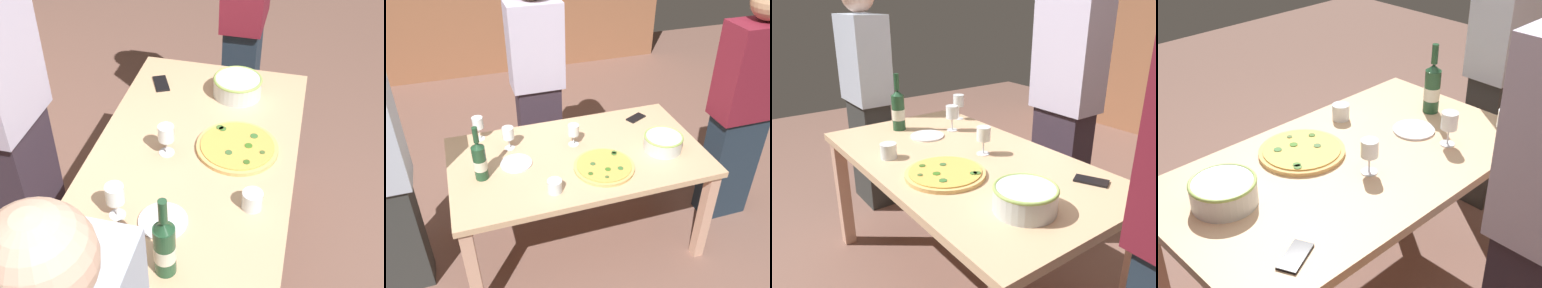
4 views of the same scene
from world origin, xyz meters
TOP-DOWN VIEW (x-y plane):
  - dining_table at (0.00, 0.00)m, footprint 1.60×0.90m
  - pizza at (0.11, -0.18)m, footprint 0.37×0.37m
  - serving_bowl at (0.54, -0.11)m, footprint 0.25×0.25m
  - wine_bottle at (-0.60, -0.05)m, footprint 0.08×0.08m
  - wine_glass_near_pizza at (-0.57, 0.37)m, footprint 0.07×0.07m
  - wine_glass_by_bottle at (0.01, 0.12)m, footprint 0.07×0.07m
  - wine_glass_far_left at (-0.40, 0.20)m, footprint 0.07×0.07m
  - cup_amber at (-0.23, -0.30)m, footprint 0.08×0.08m
  - side_plate at (-0.39, 0.02)m, footprint 0.19×0.19m
  - cell_phone at (0.54, 0.30)m, footprint 0.16×0.13m
  - person_guest_right at (-1.18, -0.01)m, footprint 0.42×0.24m

SIDE VIEW (x-z plane):
  - dining_table at x=0.00m, z-range 0.28..1.03m
  - side_plate at x=-0.39m, z-range 0.75..0.76m
  - cell_phone at x=0.54m, z-range 0.75..0.76m
  - pizza at x=0.11m, z-range 0.75..0.78m
  - cup_amber at x=-0.23m, z-range 0.75..0.83m
  - serving_bowl at x=0.54m, z-range 0.75..0.85m
  - person_guest_right at x=-1.18m, z-range 0.01..1.64m
  - wine_glass_by_bottle at x=0.01m, z-range 0.78..0.93m
  - wine_glass_far_left at x=-0.40m, z-range 0.78..0.93m
  - wine_glass_near_pizza at x=-0.57m, z-range 0.79..0.95m
  - wine_bottle at x=-0.60m, z-range 0.70..1.05m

